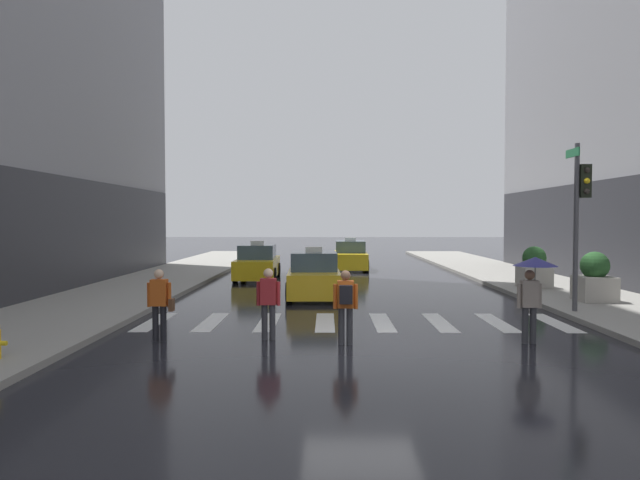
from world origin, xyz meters
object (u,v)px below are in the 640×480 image
taxi_second (258,264)px  taxi_third (350,257)px  taxi_lead (314,277)px  pedestrian_plain_coat (268,299)px  planter_mid_block (534,269)px  pedestrian_with_backpack (346,301)px  planter_near_corner (595,279)px  pedestrian_with_umbrella (533,276)px  traffic_light_pole (580,203)px  pedestrian_with_handbag (160,301)px

taxi_second → taxi_third: size_ratio=1.00×
taxi_lead → pedestrian_plain_coat: taxi_lead is taller
planter_mid_block → pedestrian_with_backpack: bearing=-129.3°
taxi_second → planter_mid_block: (11.32, -4.26, 0.15)m
taxi_lead → taxi_second: (-2.78, 5.86, 0.00)m
planter_near_corner → taxi_third: bearing=119.6°
pedestrian_with_umbrella → planter_mid_block: (3.48, 9.18, -0.64)m
taxi_lead → traffic_light_pole: bearing=-27.5°
taxi_second → taxi_lead: bearing=-64.6°
taxi_third → planter_near_corner: bearing=-60.4°
pedestrian_with_backpack → planter_near_corner: (8.24, 5.72, -0.10)m
taxi_lead → pedestrian_with_umbrella: 9.15m
taxi_second → pedestrian_with_handbag: 13.36m
taxi_lead → pedestrian_with_handbag: (-3.32, -7.48, 0.21)m
traffic_light_pole → taxi_second: 14.62m
traffic_light_pole → taxi_third: 16.23m
taxi_second → taxi_third: 6.79m
taxi_third → pedestrian_with_backpack: (-0.91, -18.64, 0.25)m
planter_near_corner → planter_mid_block: bearing=99.1°
pedestrian_with_backpack → pedestrian_plain_coat: (-1.76, 0.49, -0.03)m
taxi_third → pedestrian_with_backpack: 18.67m
taxi_third → pedestrian_with_umbrella: (3.27, -18.47, 0.79)m
pedestrian_with_handbag → planter_near_corner: size_ratio=1.03×
traffic_light_pole → pedestrian_with_backpack: traffic_light_pole is taller
traffic_light_pole → planter_near_corner: traffic_light_pole is taller
traffic_light_pole → pedestrian_plain_coat: 9.47m
pedestrian_plain_coat → pedestrian_with_backpack: bearing=-15.6°
taxi_second → pedestrian_with_handbag: bearing=-92.3°
pedestrian_plain_coat → pedestrian_with_umbrella: bearing=-3.1°
planter_mid_block → taxi_third: bearing=126.0°
taxi_second → taxi_third: same height
taxi_third → planter_near_corner: taxi_third is taller
pedestrian_with_umbrella → pedestrian_plain_coat: bearing=176.9°
traffic_light_pole → taxi_third: (-5.92, 14.90, -2.53)m
taxi_second → taxi_third: bearing=47.7°
pedestrian_plain_coat → planter_near_corner: size_ratio=1.03×
taxi_third → pedestrian_plain_coat: size_ratio=2.77×
taxi_second → pedestrian_plain_coat: size_ratio=2.77×
planter_mid_block → planter_near_corner: bearing=-80.9°
taxi_lead → taxi_third: (1.79, 10.89, 0.00)m
taxi_lead → planter_near_corner: size_ratio=2.87×
pedestrian_with_backpack → pedestrian_with_handbag: bearing=176.3°
taxi_second → pedestrian_with_handbag: size_ratio=2.77×
pedestrian_with_handbag → planter_mid_block: bearing=37.4°
planter_near_corner → planter_mid_block: same height
traffic_light_pole → pedestrian_plain_coat: bearing=-159.3°
pedestrian_with_backpack → planter_near_corner: bearing=34.8°
pedestrian_plain_coat → planter_mid_block: bearing=43.2°
planter_near_corner → pedestrian_with_handbag: bearing=-156.3°
taxi_lead → pedestrian_with_backpack: bearing=-83.5°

